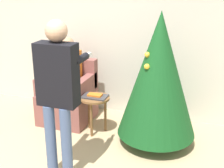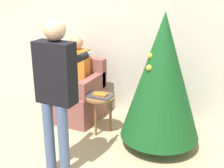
{
  "view_description": "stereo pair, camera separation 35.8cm",
  "coord_description": "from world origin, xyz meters",
  "px_view_note": "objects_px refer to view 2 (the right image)",
  "views": [
    {
      "loc": [
        1.59,
        -2.33,
        2.17
      ],
      "look_at": [
        0.49,
        0.86,
        0.97
      ],
      "focal_mm": 50.0,
      "sensor_mm": 36.0,
      "label": 1
    },
    {
      "loc": [
        1.92,
        -2.2,
        2.17
      ],
      "look_at": [
        0.49,
        0.86,
        0.97
      ],
      "focal_mm": 50.0,
      "sensor_mm": 36.0,
      "label": 2
    }
  ],
  "objects_px": {
    "christmas_tree": "(162,77)",
    "person_seated": "(75,75)",
    "person_standing": "(56,84)",
    "armchair": "(77,97)",
    "side_stool": "(100,102)"
  },
  "relations": [
    {
      "from": "christmas_tree",
      "to": "person_seated",
      "type": "distance_m",
      "value": 1.47
    },
    {
      "from": "person_standing",
      "to": "person_seated",
      "type": "bearing_deg",
      "value": 113.86
    },
    {
      "from": "armchair",
      "to": "person_seated",
      "type": "bearing_deg",
      "value": -90.0
    },
    {
      "from": "side_stool",
      "to": "person_seated",
      "type": "bearing_deg",
      "value": 156.77
    },
    {
      "from": "christmas_tree",
      "to": "side_stool",
      "type": "relative_size",
      "value": 3.28
    },
    {
      "from": "christmas_tree",
      "to": "side_stool",
      "type": "height_order",
      "value": "christmas_tree"
    },
    {
      "from": "person_standing",
      "to": "side_stool",
      "type": "bearing_deg",
      "value": 90.52
    },
    {
      "from": "christmas_tree",
      "to": "person_seated",
      "type": "bearing_deg",
      "value": 170.0
    },
    {
      "from": "armchair",
      "to": "person_seated",
      "type": "xyz_separation_m",
      "value": [
        -0.0,
        -0.02,
        0.38
      ]
    },
    {
      "from": "christmas_tree",
      "to": "side_stool",
      "type": "distance_m",
      "value": 1.01
    },
    {
      "from": "christmas_tree",
      "to": "armchair",
      "type": "distance_m",
      "value": 1.58
    },
    {
      "from": "armchair",
      "to": "person_standing",
      "type": "distance_m",
      "value": 1.58
    },
    {
      "from": "person_seated",
      "to": "side_stool",
      "type": "height_order",
      "value": "person_seated"
    },
    {
      "from": "side_stool",
      "to": "armchair",
      "type": "bearing_deg",
      "value": 154.89
    },
    {
      "from": "christmas_tree",
      "to": "person_standing",
      "type": "bearing_deg",
      "value": -130.48
    }
  ]
}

